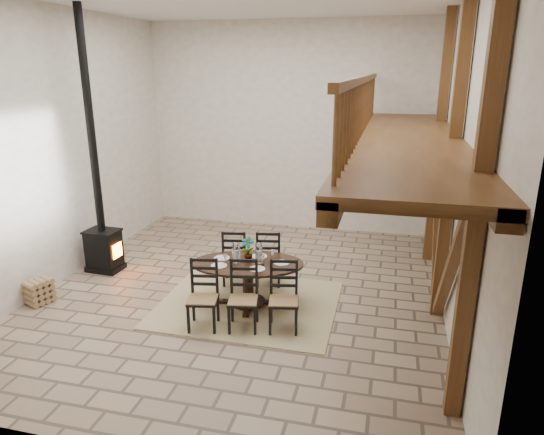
% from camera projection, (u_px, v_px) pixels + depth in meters
% --- Properties ---
extents(ground, '(8.00, 8.00, 0.00)m').
position_uv_depth(ground, '(242.00, 291.00, 8.84)').
color(ground, '#9E8769').
rests_on(ground, ground).
extents(room_shell, '(7.02, 8.02, 5.01)m').
position_uv_depth(room_shell, '(310.00, 127.00, 7.68)').
color(room_shell, white).
rests_on(room_shell, ground).
extents(rug, '(3.00, 2.50, 0.02)m').
position_uv_depth(rug, '(248.00, 304.00, 8.36)').
color(rug, tan).
rests_on(rug, ground).
extents(dining_table, '(2.08, 2.33, 1.21)m').
position_uv_depth(dining_table, '(247.00, 285.00, 8.13)').
color(dining_table, black).
rests_on(dining_table, ground).
extents(wood_stove, '(0.68, 0.54, 5.00)m').
position_uv_depth(wood_stove, '(100.00, 217.00, 9.46)').
color(wood_stove, black).
rests_on(wood_stove, ground).
extents(log_basket, '(0.47, 0.47, 0.39)m').
position_uv_depth(log_basket, '(110.00, 260.00, 9.86)').
color(log_basket, brown).
rests_on(log_basket, ground).
extents(log_stack, '(0.45, 0.52, 0.43)m').
position_uv_depth(log_stack, '(39.00, 292.00, 8.35)').
color(log_stack, tan).
rests_on(log_stack, ground).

